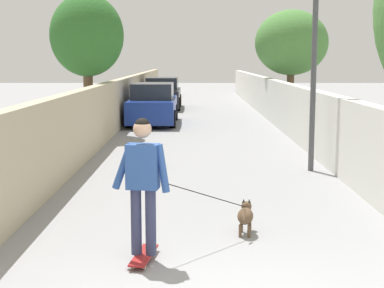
# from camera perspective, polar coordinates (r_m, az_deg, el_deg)

# --- Properties ---
(ground_plane) EXTENTS (80.00, 80.00, 0.00)m
(ground_plane) POSITION_cam_1_polar(r_m,az_deg,el_deg) (19.58, 0.81, 1.25)
(ground_plane) COLOR gray
(wall_left) EXTENTS (48.00, 0.30, 1.72)m
(wall_left) POSITION_cam_1_polar(r_m,az_deg,el_deg) (17.71, -8.60, 3.19)
(wall_left) COLOR tan
(wall_left) RESTS_ON ground
(fence_right) EXTENTS (48.00, 0.30, 1.64)m
(fence_right) POSITION_cam_1_polar(r_m,az_deg,el_deg) (17.78, 10.34, 3.05)
(fence_right) COLOR silver
(fence_right) RESTS_ON ground
(tree_right_near) EXTENTS (3.05, 3.05, 4.47)m
(tree_right_near) POSITION_cam_1_polar(r_m,az_deg,el_deg) (24.77, 9.81, 9.82)
(tree_right_near) COLOR brown
(tree_right_near) RESTS_ON ground
(tree_left_far) EXTENTS (2.32, 2.32, 4.47)m
(tree_left_far) POSITION_cam_1_polar(r_m,az_deg,el_deg) (18.75, -10.35, 10.44)
(tree_left_far) COLOR brown
(tree_left_far) RESTS_ON ground
(lamp_post) EXTENTS (0.36, 0.36, 4.64)m
(lamp_post) POSITION_cam_1_polar(r_m,az_deg,el_deg) (12.79, 12.08, 11.37)
(lamp_post) COLOR #4C4C51
(lamp_post) RESTS_ON ground
(skateboard) EXTENTS (0.82, 0.31, 0.08)m
(skateboard) POSITION_cam_1_polar(r_m,az_deg,el_deg) (7.18, -4.78, -10.93)
(skateboard) COLOR maroon
(skateboard) RESTS_ON ground
(person_skateboarder) EXTENTS (0.27, 0.72, 1.67)m
(person_skateboarder) POSITION_cam_1_polar(r_m,az_deg,el_deg) (6.91, -4.88, -3.12)
(person_skateboarder) COLOR #333859
(person_skateboarder) RESTS_ON skateboard
(dog) EXTENTS (1.41, 1.47, 1.06)m
(dog) POSITION_cam_1_polar(r_m,az_deg,el_deg) (8.17, 5.27, -7.01)
(dog) COLOR brown
(dog) RESTS_ON ground
(car_near) EXTENTS (4.19, 1.80, 1.54)m
(car_near) POSITION_cam_1_polar(r_m,az_deg,el_deg) (21.87, -3.89, 3.87)
(car_near) COLOR navy
(car_near) RESTS_ON ground
(car_far) EXTENTS (4.18, 1.80, 1.54)m
(car_far) POSITION_cam_1_polar(r_m,az_deg,el_deg) (28.62, -2.94, 4.94)
(car_far) COLOR black
(car_far) RESTS_ON ground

